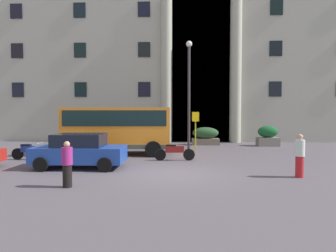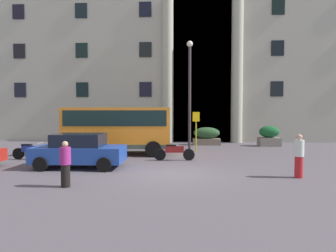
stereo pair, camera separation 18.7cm
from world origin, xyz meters
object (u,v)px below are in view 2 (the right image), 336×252
Objects in this scene: orange_minibus at (118,127)px; parked_compact_extra at (79,151)px; hedge_planter_entrance_right at (207,136)px; hedge_planter_entrance_left at (139,137)px; hedge_planter_east at (269,136)px; lamppost_plaza_centre at (190,86)px; motorcycle_near_kerb at (94,151)px; motorcycle_far_end at (174,152)px; pedestrian_man_red_shirt at (65,164)px; scooter_by_planter at (29,151)px; bus_stop_sign at (196,127)px; hedge_planter_far_west at (80,134)px; pedestrian_woman_with_bag at (299,156)px.

orange_minibus reaches higher than parked_compact_extra.
hedge_planter_entrance_right is 0.52× the size of parked_compact_extra.
parked_compact_extra is (-1.34, -8.98, 0.18)m from hedge_planter_entrance_left.
hedge_planter_east is 7.24m from lamppost_plaza_centre.
orange_minibus is 5.56m from lamppost_plaza_centre.
orange_minibus is at bearing -96.53° from hedge_planter_entrance_left.
orange_minibus reaches higher than hedge_planter_entrance_right.
hedge_planter_entrance_right is 9.89m from motorcycle_near_kerb.
parked_compact_extra reaches higher than hedge_planter_east.
hedge_planter_entrance_right is at bearing 7.26° from hedge_planter_entrance_left.
hedge_planter_entrance_left is 0.79× the size of motorcycle_far_end.
pedestrian_man_red_shirt reaches higher than hedge_planter_east.
pedestrian_man_red_shirt is (-0.05, -7.71, -0.88)m from orange_minibus.
scooter_by_planter and motorcycle_near_kerb have the same top height.
parked_compact_extra is at bearing -140.57° from hedge_planter_east.
motorcycle_far_end is (4.16, 2.20, -0.31)m from parked_compact_extra.
parked_compact_extra is 4.06m from scooter_by_planter.
parked_compact_extra reaches higher than motorcycle_near_kerb.
scooter_by_planter is 10.44m from lamppost_plaza_centre.
pedestrian_man_red_shirt is (-4.72, -9.15, -0.79)m from bus_stop_sign.
scooter_by_planter is at bearing -155.04° from orange_minibus.
hedge_planter_entrance_right is 1.36× the size of hedge_planter_east.
hedge_planter_far_west is 13.53m from pedestrian_man_red_shirt.
motorcycle_far_end is at bearing -101.32° from lamppost_plaza_centre.
lamppost_plaza_centre reaches higher than motorcycle_far_end.
pedestrian_woman_with_bag is at bearing -53.74° from hedge_planter_entrance_left.
motorcycle_near_kerb is at bearing 177.64° from motorcycle_far_end.
lamppost_plaza_centre is at bearing -119.12° from pedestrian_man_red_shirt.
parked_compact_extra reaches higher than hedge_planter_entrance_right.
pedestrian_man_red_shirt reaches higher than parked_compact_extra.
lamppost_plaza_centre is (8.54, 4.67, 3.77)m from scooter_by_planter.
orange_minibus reaches higher than motorcycle_far_end.
motorcycle_far_end is at bearing -10.12° from motorcycle_near_kerb.
hedge_planter_east is (10.19, 4.71, -0.93)m from orange_minibus.
hedge_planter_far_west is 0.24× the size of lamppost_plaza_centre.
motorcycle_near_kerb is 1.22× the size of pedestrian_woman_with_bag.
parked_compact_extra is 0.55× the size of lamppost_plaza_centre.
hedge_planter_far_west is 1.12× the size of pedestrian_man_red_shirt.
hedge_planter_far_west is 14.36m from hedge_planter_east.
hedge_planter_east is 0.73× the size of motorcycle_far_end.
hedge_planter_entrance_left is at bearing 57.95° from scooter_by_planter.
hedge_planter_far_west is at bearing 178.13° from hedge_planter_east.
hedge_planter_entrance_right is 9.80m from hedge_planter_far_west.
lamppost_plaza_centre is at bearing 111.37° from bus_stop_sign.
hedge_planter_far_west is 16.63m from pedestrian_woman_with_bag.
parked_compact_extra is 9.14m from lamppost_plaza_centre.
bus_stop_sign reaches higher than pedestrian_woman_with_bag.
hedge_planter_east is (5.52, 3.27, -0.84)m from bus_stop_sign.
pedestrian_man_red_shirt is at bearing -92.72° from hedge_planter_entrance_left.
hedge_planter_entrance_left is 0.82× the size of motorcycle_near_kerb.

